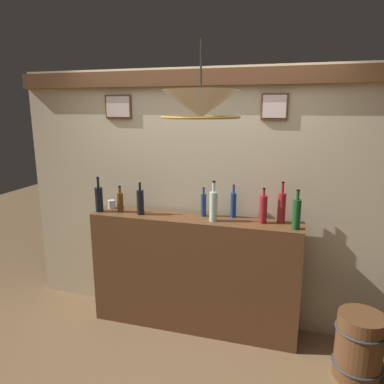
{
  "coord_description": "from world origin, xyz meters",
  "views": [
    {
      "loc": [
        0.84,
        -2.09,
        2.04
      ],
      "look_at": [
        0.0,
        0.81,
        1.34
      ],
      "focal_mm": 33.3,
      "sensor_mm": 36.0,
      "label": 1
    }
  ],
  "objects_px": {
    "pendant_lamp": "(201,105)",
    "liquor_bottle_gin": "(213,206)",
    "wooden_barrel": "(359,346)",
    "liquor_bottle_vodka": "(120,202)",
    "liquor_bottle_amaro": "(297,213)",
    "liquor_bottle_mezcal": "(204,205)",
    "liquor_bottle_sherry": "(233,204)",
    "liquor_bottle_rum": "(263,209)",
    "liquor_bottle_whiskey": "(282,207)",
    "liquor_bottle_brandy": "(140,202)",
    "glass_tumbler_rocks": "(111,204)",
    "liquor_bottle_tequila": "(99,199)"
  },
  "relations": [
    {
      "from": "liquor_bottle_amaro",
      "to": "pendant_lamp",
      "type": "height_order",
      "value": "pendant_lamp"
    },
    {
      "from": "liquor_bottle_vodka",
      "to": "liquor_bottle_gin",
      "type": "bearing_deg",
      "value": -1.83
    },
    {
      "from": "liquor_bottle_brandy",
      "to": "liquor_bottle_vodka",
      "type": "distance_m",
      "value": 0.22
    },
    {
      "from": "liquor_bottle_amaro",
      "to": "liquor_bottle_mezcal",
      "type": "distance_m",
      "value": 0.82
    },
    {
      "from": "liquor_bottle_sherry",
      "to": "liquor_bottle_vodka",
      "type": "xyz_separation_m",
      "value": [
        -1.06,
        -0.13,
        -0.02
      ]
    },
    {
      "from": "pendant_lamp",
      "to": "liquor_bottle_amaro",
      "type": "bearing_deg",
      "value": 48.52
    },
    {
      "from": "pendant_lamp",
      "to": "liquor_bottle_whiskey",
      "type": "bearing_deg",
      "value": 59.51
    },
    {
      "from": "liquor_bottle_gin",
      "to": "liquor_bottle_amaro",
      "type": "xyz_separation_m",
      "value": [
        0.69,
        -0.02,
        -0.01
      ]
    },
    {
      "from": "liquor_bottle_brandy",
      "to": "liquor_bottle_rum",
      "type": "distance_m",
      "value": 1.12
    },
    {
      "from": "liquor_bottle_gin",
      "to": "liquor_bottle_mezcal",
      "type": "height_order",
      "value": "liquor_bottle_gin"
    },
    {
      "from": "pendant_lamp",
      "to": "wooden_barrel",
      "type": "xyz_separation_m",
      "value": [
        1.14,
        0.46,
        -1.8
      ]
    },
    {
      "from": "liquor_bottle_vodka",
      "to": "wooden_barrel",
      "type": "distance_m",
      "value": 2.33
    },
    {
      "from": "liquor_bottle_mezcal",
      "to": "glass_tumbler_rocks",
      "type": "height_order",
      "value": "liquor_bottle_mezcal"
    },
    {
      "from": "liquor_bottle_sherry",
      "to": "liquor_bottle_tequila",
      "type": "xyz_separation_m",
      "value": [
        -1.26,
        -0.17,
        0.01
      ]
    },
    {
      "from": "liquor_bottle_mezcal",
      "to": "liquor_bottle_tequila",
      "type": "height_order",
      "value": "liquor_bottle_tequila"
    },
    {
      "from": "glass_tumbler_rocks",
      "to": "pendant_lamp",
      "type": "bearing_deg",
      "value": -36.91
    },
    {
      "from": "liquor_bottle_brandy",
      "to": "liquor_bottle_whiskey",
      "type": "xyz_separation_m",
      "value": [
        1.26,
        0.11,
        0.02
      ]
    },
    {
      "from": "liquor_bottle_vodka",
      "to": "liquor_bottle_tequila",
      "type": "relative_size",
      "value": 0.75
    },
    {
      "from": "glass_tumbler_rocks",
      "to": "liquor_bottle_tequila",
      "type": "bearing_deg",
      "value": -110.84
    },
    {
      "from": "liquor_bottle_gin",
      "to": "liquor_bottle_sherry",
      "type": "relative_size",
      "value": 1.18
    },
    {
      "from": "liquor_bottle_tequila",
      "to": "wooden_barrel",
      "type": "distance_m",
      "value": 2.52
    },
    {
      "from": "glass_tumbler_rocks",
      "to": "pendant_lamp",
      "type": "distance_m",
      "value": 1.7
    },
    {
      "from": "liquor_bottle_sherry",
      "to": "liquor_bottle_brandy",
      "type": "bearing_deg",
      "value": -169.83
    },
    {
      "from": "liquor_bottle_sherry",
      "to": "liquor_bottle_whiskey",
      "type": "distance_m",
      "value": 0.43
    },
    {
      "from": "liquor_bottle_sherry",
      "to": "liquor_bottle_vodka",
      "type": "bearing_deg",
      "value": -172.87
    },
    {
      "from": "wooden_barrel",
      "to": "liquor_bottle_tequila",
      "type": "bearing_deg",
      "value": 173.84
    },
    {
      "from": "liquor_bottle_amaro",
      "to": "liquor_bottle_gin",
      "type": "bearing_deg",
      "value": 178.05
    },
    {
      "from": "liquor_bottle_whiskey",
      "to": "pendant_lamp",
      "type": "xyz_separation_m",
      "value": [
        -0.5,
        -0.84,
        0.84
      ]
    },
    {
      "from": "liquor_bottle_mezcal",
      "to": "liquor_bottle_tequila",
      "type": "bearing_deg",
      "value": -172.42
    },
    {
      "from": "liquor_bottle_sherry",
      "to": "glass_tumbler_rocks",
      "type": "relative_size",
      "value": 3.79
    },
    {
      "from": "liquor_bottle_brandy",
      "to": "liquor_bottle_whiskey",
      "type": "bearing_deg",
      "value": 4.89
    },
    {
      "from": "wooden_barrel",
      "to": "glass_tumbler_rocks",
      "type": "bearing_deg",
      "value": 170.31
    },
    {
      "from": "liquor_bottle_brandy",
      "to": "liquor_bottle_amaro",
      "type": "height_order",
      "value": "liquor_bottle_amaro"
    },
    {
      "from": "wooden_barrel",
      "to": "liquor_bottle_brandy",
      "type": "bearing_deg",
      "value": 171.8
    },
    {
      "from": "liquor_bottle_whiskey",
      "to": "liquor_bottle_tequila",
      "type": "xyz_separation_m",
      "value": [
        -1.68,
        -0.13,
        -0.01
      ]
    },
    {
      "from": "liquor_bottle_brandy",
      "to": "liquor_bottle_mezcal",
      "type": "distance_m",
      "value": 0.59
    },
    {
      "from": "liquor_bottle_whiskey",
      "to": "wooden_barrel",
      "type": "bearing_deg",
      "value": -30.74
    },
    {
      "from": "liquor_bottle_sherry",
      "to": "wooden_barrel",
      "type": "xyz_separation_m",
      "value": [
        1.07,
        -0.43,
        -0.94
      ]
    },
    {
      "from": "liquor_bottle_whiskey",
      "to": "liquor_bottle_vodka",
      "type": "height_order",
      "value": "liquor_bottle_whiskey"
    },
    {
      "from": "liquor_bottle_sherry",
      "to": "wooden_barrel",
      "type": "bearing_deg",
      "value": -21.74
    },
    {
      "from": "liquor_bottle_sherry",
      "to": "liquor_bottle_rum",
      "type": "relative_size",
      "value": 0.98
    },
    {
      "from": "liquor_bottle_vodka",
      "to": "wooden_barrel",
      "type": "relative_size",
      "value": 0.47
    },
    {
      "from": "liquor_bottle_vodka",
      "to": "liquor_bottle_tequila",
      "type": "height_order",
      "value": "liquor_bottle_tequila"
    },
    {
      "from": "pendant_lamp",
      "to": "liquor_bottle_gin",
      "type": "bearing_deg",
      "value": 95.7
    },
    {
      "from": "liquor_bottle_tequila",
      "to": "glass_tumbler_rocks",
      "type": "relative_size",
      "value": 4.19
    },
    {
      "from": "liquor_bottle_gin",
      "to": "liquor_bottle_rum",
      "type": "relative_size",
      "value": 1.16
    },
    {
      "from": "liquor_bottle_whiskey",
      "to": "wooden_barrel",
      "type": "distance_m",
      "value": 1.21
    },
    {
      "from": "liquor_bottle_gin",
      "to": "liquor_bottle_whiskey",
      "type": "relative_size",
      "value": 0.99
    },
    {
      "from": "liquor_bottle_tequila",
      "to": "liquor_bottle_rum",
      "type": "xyz_separation_m",
      "value": [
        1.53,
        0.08,
        -0.0
      ]
    },
    {
      "from": "liquor_bottle_gin",
      "to": "pendant_lamp",
      "type": "height_order",
      "value": "pendant_lamp"
    }
  ]
}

